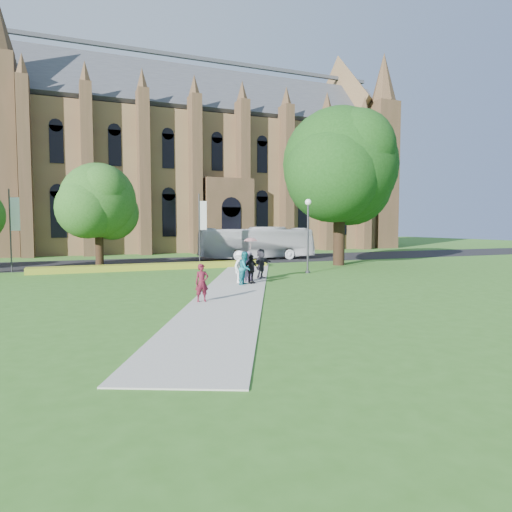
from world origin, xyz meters
name	(u,v)px	position (x,y,z in m)	size (l,w,h in m)	color
ground	(242,291)	(0.00, 0.00, 0.00)	(160.00, 160.00, 0.00)	#34671F
road	(164,262)	(0.00, 20.00, 0.01)	(160.00, 10.00, 0.02)	black
footpath	(235,288)	(0.00, 1.00, 0.02)	(3.20, 30.00, 0.04)	#B2B2A8
flower_hedge	(156,267)	(-2.00, 13.20, 0.23)	(18.00, 1.40, 0.45)	gold
cathedral	(207,155)	(10.00, 39.73, 12.98)	(52.60, 18.25, 28.00)	olive
streetlamp	(308,227)	(7.50, 6.50, 3.30)	(0.44, 0.44, 5.24)	#38383D
large_tree	(340,166)	(13.00, 11.00, 8.37)	(9.60, 9.60, 13.20)	#332114
street_tree_1	(98,201)	(-6.00, 14.50, 5.22)	(5.60, 5.60, 8.05)	#332114
banner_pole_0	(201,225)	(2.11, 15.20, 3.39)	(0.70, 0.10, 6.00)	#38383D
banner_pole_1	(12,225)	(-11.89, 15.20, 3.39)	(0.70, 0.10, 6.00)	#38383D
tour_coach	(256,243)	(9.00, 19.52, 1.61)	(2.68, 11.43, 3.19)	silver
pedestrian_0	(202,283)	(-2.81, -2.44, 0.88)	(0.61, 0.40, 1.68)	#571322
pedestrian_1	(245,268)	(1.04, 2.18, 0.98)	(0.91, 0.71, 1.88)	teal
pedestrian_2	(240,267)	(1.06, 2.98, 0.98)	(1.21, 0.70, 1.87)	white
pedestrian_3	(251,269)	(1.51, 2.45, 0.88)	(0.99, 0.41, 1.68)	black
pedestrian_4	(248,266)	(1.79, 3.52, 0.94)	(0.88, 0.57, 1.80)	slate
pedestrian_5	(261,263)	(3.09, 4.62, 0.98)	(1.74, 0.55, 1.88)	#29272F
parasol	(251,245)	(1.97, 3.62, 2.20)	(0.83, 0.83, 0.73)	#BF878C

